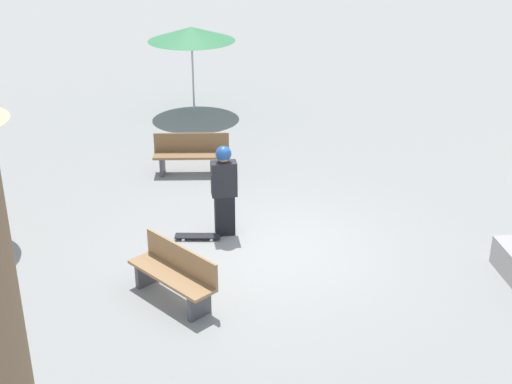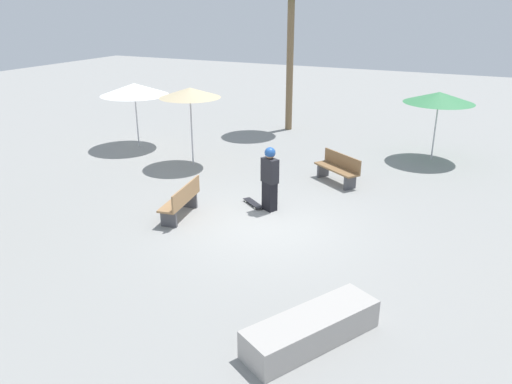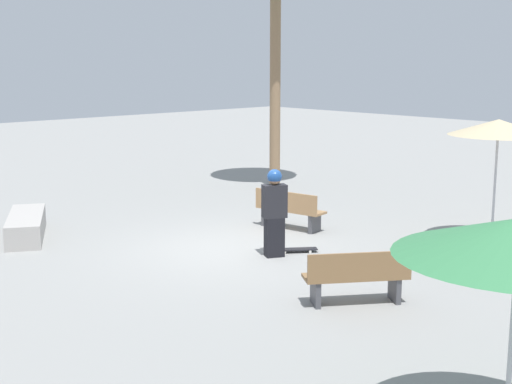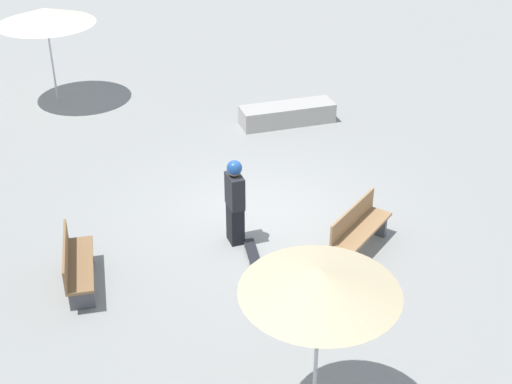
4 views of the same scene
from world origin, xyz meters
TOP-DOWN VIEW (x-y plane):
  - ground_plane at (0.00, 0.00)m, footprint 60.00×60.00m
  - skater_main at (-0.24, 0.92)m, footprint 0.50×0.41m
  - skateboard at (-0.76, 1.02)m, footprint 0.76×0.63m
  - concrete_ledge at (2.54, -3.65)m, footprint 1.73×2.37m
  - bench_near at (-2.02, -0.43)m, footprint 0.70×1.65m
  - bench_far at (0.71, 3.69)m, footprint 1.57×1.26m
  - shade_umbrella_tan at (-4.05, 3.27)m, footprint 1.94×1.94m

SIDE VIEW (x-z plane):
  - ground_plane at x=0.00m, z-range 0.00..0.00m
  - skateboard at x=-0.76m, z-range 0.02..0.09m
  - concrete_ledge at x=2.54m, z-range 0.00..0.48m
  - bench_near at x=-2.02m, z-range 0.00..0.85m
  - bench_far at x=0.71m, z-range 0.00..0.85m
  - skater_main at x=-0.24m, z-range 0.07..1.73m
  - shade_umbrella_tan at x=-4.05m, z-range 1.10..3.61m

